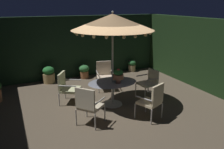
{
  "coord_description": "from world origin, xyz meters",
  "views": [
    {
      "loc": [
        -2.72,
        -6.09,
        3.08
      ],
      "look_at": [
        0.11,
        0.14,
        0.98
      ],
      "focal_mm": 37.45,
      "sensor_mm": 36.0,
      "label": 1
    }
  ],
  "objects_px": {
    "patio_chair_northeast": "(88,104)",
    "patio_chair_east": "(152,100)",
    "patio_dining_table": "(113,87)",
    "patio_chair_north": "(67,86)",
    "centerpiece_planter": "(118,75)",
    "patio_umbrella": "(113,22)",
    "potted_plant_back_center": "(49,75)",
    "potted_plant_back_left": "(84,71)",
    "potted_plant_left_far": "(132,65)",
    "patio_chair_southeast": "(149,81)",
    "patio_chair_south": "(105,74)"
  },
  "relations": [
    {
      "from": "patio_chair_north",
      "to": "patio_dining_table",
      "type": "bearing_deg",
      "value": -30.85
    },
    {
      "from": "patio_umbrella",
      "to": "patio_chair_southeast",
      "type": "distance_m",
      "value": 2.48
    },
    {
      "from": "centerpiece_planter",
      "to": "potted_plant_back_center",
      "type": "height_order",
      "value": "centerpiece_planter"
    },
    {
      "from": "centerpiece_planter",
      "to": "patio_chair_north",
      "type": "bearing_deg",
      "value": 146.05
    },
    {
      "from": "patio_umbrella",
      "to": "patio_chair_south",
      "type": "height_order",
      "value": "patio_umbrella"
    },
    {
      "from": "patio_chair_southeast",
      "to": "potted_plant_left_far",
      "type": "bearing_deg",
      "value": 71.84
    },
    {
      "from": "patio_dining_table",
      "to": "patio_chair_north",
      "type": "bearing_deg",
      "value": 149.15
    },
    {
      "from": "patio_chair_north",
      "to": "patio_chair_southeast",
      "type": "relative_size",
      "value": 1.08
    },
    {
      "from": "patio_umbrella",
      "to": "centerpiece_planter",
      "type": "bearing_deg",
      "value": -56.92
    },
    {
      "from": "patio_chair_east",
      "to": "patio_chair_southeast",
      "type": "bearing_deg",
      "value": 59.64
    },
    {
      "from": "centerpiece_planter",
      "to": "potted_plant_back_center",
      "type": "bearing_deg",
      "value": 116.22
    },
    {
      "from": "patio_umbrella",
      "to": "potted_plant_left_far",
      "type": "distance_m",
      "value": 4.51
    },
    {
      "from": "patio_dining_table",
      "to": "potted_plant_back_left",
      "type": "xyz_separation_m",
      "value": [
        0.03,
        3.0,
        -0.28
      ]
    },
    {
      "from": "potted_plant_back_left",
      "to": "potted_plant_left_far",
      "type": "height_order",
      "value": "potted_plant_back_left"
    },
    {
      "from": "centerpiece_planter",
      "to": "patio_chair_east",
      "type": "height_order",
      "value": "centerpiece_planter"
    },
    {
      "from": "patio_chair_southeast",
      "to": "potted_plant_back_left",
      "type": "relative_size",
      "value": 1.62
    },
    {
      "from": "patio_chair_east",
      "to": "patio_chair_southeast",
      "type": "distance_m",
      "value": 1.71
    },
    {
      "from": "patio_chair_southeast",
      "to": "potted_plant_back_left",
      "type": "bearing_deg",
      "value": 116.11
    },
    {
      "from": "patio_chair_east",
      "to": "patio_chair_southeast",
      "type": "xyz_separation_m",
      "value": [
        0.86,
        1.47,
        -0.04
      ]
    },
    {
      "from": "patio_chair_north",
      "to": "patio_chair_southeast",
      "type": "bearing_deg",
      "value": -12.84
    },
    {
      "from": "patio_umbrella",
      "to": "potted_plant_back_left",
      "type": "distance_m",
      "value": 3.75
    },
    {
      "from": "potted_plant_back_left",
      "to": "potted_plant_back_center",
      "type": "height_order",
      "value": "potted_plant_back_center"
    },
    {
      "from": "patio_chair_southeast",
      "to": "potted_plant_left_far",
      "type": "distance_m",
      "value": 3.09
    },
    {
      "from": "centerpiece_planter",
      "to": "potted_plant_left_far",
      "type": "height_order",
      "value": "centerpiece_planter"
    },
    {
      "from": "patio_chair_northeast",
      "to": "potted_plant_back_center",
      "type": "bearing_deg",
      "value": 94.87
    },
    {
      "from": "patio_chair_northeast",
      "to": "potted_plant_back_center",
      "type": "height_order",
      "value": "patio_chair_northeast"
    },
    {
      "from": "patio_dining_table",
      "to": "potted_plant_left_far",
      "type": "height_order",
      "value": "patio_dining_table"
    },
    {
      "from": "patio_dining_table",
      "to": "patio_umbrella",
      "type": "bearing_deg",
      "value": -152.21
    },
    {
      "from": "centerpiece_planter",
      "to": "patio_umbrella",
      "type": "bearing_deg",
      "value": 123.08
    },
    {
      "from": "patio_chair_north",
      "to": "patio_chair_northeast",
      "type": "bearing_deg",
      "value": -85.33
    },
    {
      "from": "potted_plant_back_center",
      "to": "potted_plant_left_far",
      "type": "height_order",
      "value": "potted_plant_back_center"
    },
    {
      "from": "potted_plant_back_center",
      "to": "patio_chair_north",
      "type": "bearing_deg",
      "value": -84.98
    },
    {
      "from": "patio_chair_northeast",
      "to": "patio_chair_east",
      "type": "distance_m",
      "value": 1.73
    },
    {
      "from": "potted_plant_back_left",
      "to": "patio_chair_north",
      "type": "bearing_deg",
      "value": -119.66
    },
    {
      "from": "potted_plant_back_center",
      "to": "patio_chair_southeast",
      "type": "bearing_deg",
      "value": -44.77
    },
    {
      "from": "patio_umbrella",
      "to": "patio_chair_east",
      "type": "bearing_deg",
      "value": -66.84
    },
    {
      "from": "patio_chair_southeast",
      "to": "potted_plant_back_center",
      "type": "relative_size",
      "value": 1.38
    },
    {
      "from": "patio_dining_table",
      "to": "patio_chair_north",
      "type": "distance_m",
      "value": 1.46
    },
    {
      "from": "patio_chair_northeast",
      "to": "patio_chair_east",
      "type": "bearing_deg",
      "value": -13.45
    },
    {
      "from": "patio_chair_southeast",
      "to": "patio_chair_south",
      "type": "distance_m",
      "value": 1.7
    },
    {
      "from": "patio_dining_table",
      "to": "patio_chair_south",
      "type": "relative_size",
      "value": 1.52
    },
    {
      "from": "patio_umbrella",
      "to": "patio_chair_north",
      "type": "xyz_separation_m",
      "value": [
        -1.25,
        0.75,
        -2.0
      ]
    },
    {
      "from": "potted_plant_back_left",
      "to": "potted_plant_back_center",
      "type": "distance_m",
      "value": 1.48
    },
    {
      "from": "patio_umbrella",
      "to": "potted_plant_left_far",
      "type": "height_order",
      "value": "patio_umbrella"
    },
    {
      "from": "patio_chair_southeast",
      "to": "patio_chair_north",
      "type": "bearing_deg",
      "value": 167.16
    },
    {
      "from": "patio_dining_table",
      "to": "patio_chair_northeast",
      "type": "bearing_deg",
      "value": -139.98
    },
    {
      "from": "patio_umbrella",
      "to": "patio_chair_northeast",
      "type": "bearing_deg",
      "value": -139.98
    },
    {
      "from": "patio_chair_north",
      "to": "potted_plant_left_far",
      "type": "bearing_deg",
      "value": 32.37
    },
    {
      "from": "patio_umbrella",
      "to": "patio_chair_southeast",
      "type": "relative_size",
      "value": 3.12
    },
    {
      "from": "patio_chair_northeast",
      "to": "patio_chair_southeast",
      "type": "xyz_separation_m",
      "value": [
        2.55,
        1.07,
        -0.07
      ]
    }
  ]
}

